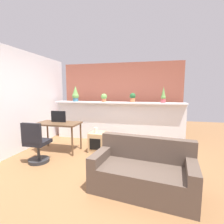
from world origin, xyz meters
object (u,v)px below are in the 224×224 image
(potted_plant_0, at_px, (75,94))
(side_cube_shelf, at_px, (97,142))
(potted_plant_1, at_px, (104,97))
(office_chair, at_px, (36,146))
(potted_plant_2, at_px, (133,97))
(tv_monitor, at_px, (58,116))
(potted_plant_3, at_px, (163,96))
(vase_on_shelf, at_px, (96,130))
(couch, at_px, (143,172))
(desk, at_px, (58,126))

(potted_plant_0, distance_m, side_cube_shelf, 1.92)
(potted_plant_1, bearing_deg, side_cube_shelf, -83.94)
(office_chair, bearing_deg, potted_plant_2, 48.20)
(tv_monitor, bearing_deg, potted_plant_3, 23.27)
(potted_plant_1, distance_m, potted_plant_2, 0.89)
(vase_on_shelf, height_order, couch, couch)
(potted_plant_0, relative_size, desk, 0.46)
(side_cube_shelf, bearing_deg, potted_plant_2, 54.50)
(vase_on_shelf, bearing_deg, tv_monitor, -175.56)
(side_cube_shelf, bearing_deg, potted_plant_3, 32.38)
(potted_plant_2, bearing_deg, potted_plant_3, -2.15)
(desk, height_order, vase_on_shelf, desk)
(potted_plant_1, distance_m, office_chair, 2.42)
(potted_plant_1, xyz_separation_m, potted_plant_3, (1.78, 0.02, 0.06))
(desk, relative_size, vase_on_shelf, 8.22)
(desk, height_order, side_cube_shelf, desk)
(potted_plant_3, bearing_deg, office_chair, -143.43)
(tv_monitor, xyz_separation_m, office_chair, (-0.03, -0.87, -0.51))
(desk, distance_m, vase_on_shelf, 0.98)
(potted_plant_0, relative_size, couch, 0.30)
(office_chair, distance_m, side_cube_shelf, 1.44)
(office_chair, bearing_deg, couch, -11.40)
(vase_on_shelf, distance_m, couch, 1.90)
(couch, bearing_deg, potted_plant_3, 79.78)
(side_cube_shelf, xyz_separation_m, vase_on_shelf, (-0.03, -0.02, 0.32))
(tv_monitor, height_order, vase_on_shelf, tv_monitor)
(potted_plant_3, xyz_separation_m, tv_monitor, (-2.70, -1.16, -0.53))
(tv_monitor, bearing_deg, potted_plant_1, 51.15)
(vase_on_shelf, xyz_separation_m, couch, (1.25, -1.40, -0.28))
(potted_plant_3, relative_size, side_cube_shelf, 0.93)
(tv_monitor, xyz_separation_m, vase_on_shelf, (1.00, 0.08, -0.33))
(side_cube_shelf, bearing_deg, potted_plant_0, 135.81)
(potted_plant_2, xyz_separation_m, desk, (-1.77, -1.27, -0.70))
(desk, bearing_deg, side_cube_shelf, 10.45)
(office_chair, distance_m, vase_on_shelf, 1.41)
(potted_plant_0, relative_size, vase_on_shelf, 3.76)
(potted_plant_3, relative_size, desk, 0.42)
(office_chair, relative_size, side_cube_shelf, 1.82)
(potted_plant_2, bearing_deg, side_cube_shelf, -125.50)
(potted_plant_2, relative_size, potted_plant_3, 0.61)
(tv_monitor, relative_size, couch, 0.24)
(tv_monitor, distance_m, couch, 2.68)
(side_cube_shelf, relative_size, vase_on_shelf, 3.74)
(office_chair, relative_size, couch, 0.55)
(tv_monitor, bearing_deg, desk, -63.94)
(desk, xyz_separation_m, couch, (2.21, -1.25, -0.38))
(potted_plant_0, distance_m, potted_plant_3, 2.74)
(tv_monitor, relative_size, vase_on_shelf, 3.01)
(tv_monitor, relative_size, office_chair, 0.44)
(potted_plant_1, bearing_deg, desk, -125.78)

